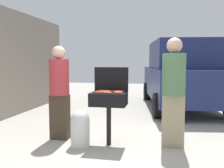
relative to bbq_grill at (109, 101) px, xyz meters
name	(u,v)px	position (x,y,z in m)	size (l,w,h in m)	color
ground_plane	(113,149)	(0.11, -0.22, -0.76)	(24.00, 24.00, 0.00)	#9E998E
bbq_grill	(109,101)	(0.00, 0.00, 0.00)	(0.60, 0.44, 0.90)	black
grill_lid_open	(111,79)	(0.00, 0.22, 0.35)	(0.60, 0.05, 0.42)	black
hot_dog_0	(108,93)	(0.03, -0.16, 0.15)	(0.03, 0.03, 0.13)	#B74C33
hot_dog_1	(103,91)	(-0.14, 0.14, 0.15)	(0.03, 0.03, 0.13)	#B74C33
hot_dog_2	(97,92)	(-0.17, -0.13, 0.15)	(0.03, 0.03, 0.13)	#B74C33
hot_dog_3	(107,91)	(-0.05, 0.11, 0.15)	(0.03, 0.03, 0.13)	#AD4228
hot_dog_4	(118,92)	(0.17, -0.06, 0.15)	(0.03, 0.03, 0.13)	#AD4228
hot_dog_5	(107,93)	(0.00, -0.12, 0.15)	(0.03, 0.03, 0.13)	#B74C33
hot_dog_6	(111,91)	(0.03, 0.04, 0.15)	(0.03, 0.03, 0.13)	#B74C33
hot_dog_7	(99,92)	(-0.14, -0.10, 0.15)	(0.03, 0.03, 0.13)	#C6593D
hot_dog_8	(104,91)	(-0.10, 0.06, 0.15)	(0.03, 0.03, 0.13)	#C6593D
hot_dog_9	(119,93)	(0.19, -0.12, 0.15)	(0.03, 0.03, 0.13)	#B74C33
hot_dog_10	(100,91)	(-0.16, 0.02, 0.15)	(0.03, 0.03, 0.13)	#AD4228
hot_dog_11	(116,91)	(0.11, 0.07, 0.15)	(0.03, 0.03, 0.13)	#C6593D
hot_dog_12	(106,92)	(-0.04, -0.03, 0.15)	(0.03, 0.03, 0.13)	#B74C33
hot_dog_13	(118,92)	(0.16, -0.02, 0.15)	(0.03, 0.03, 0.13)	#AD4228
hot_dog_14	(120,91)	(0.17, 0.12, 0.15)	(0.03, 0.03, 0.13)	#AD4228
propane_tank	(80,127)	(-0.45, -0.17, -0.44)	(0.32, 0.32, 0.62)	silver
person_left	(59,89)	(-0.95, 0.15, 0.16)	(0.36, 0.36, 1.70)	#3F3323
person_right	(174,88)	(1.07, 0.11, 0.22)	(0.38, 0.38, 1.81)	gray
parked_minivan	(182,74)	(1.49, 3.80, 0.26)	(2.53, 4.62, 2.02)	navy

